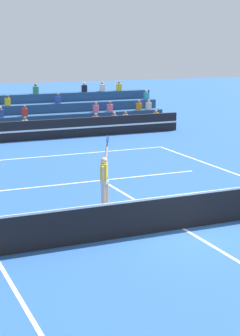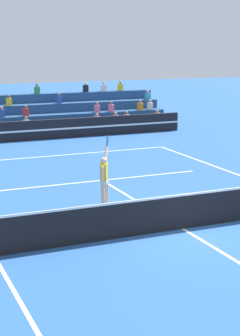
# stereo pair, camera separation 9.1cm
# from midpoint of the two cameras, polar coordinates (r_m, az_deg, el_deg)

# --- Properties ---
(ground_plane) EXTENTS (120.00, 120.00, 0.00)m
(ground_plane) POSITION_cam_midpoint_polar(r_m,az_deg,el_deg) (16.63, 6.28, -6.16)
(ground_plane) COLOR #285699
(court_lines) EXTENTS (11.10, 23.90, 0.01)m
(court_lines) POSITION_cam_midpoint_polar(r_m,az_deg,el_deg) (16.63, 6.28, -6.14)
(court_lines) COLOR white
(court_lines) RESTS_ON ground
(tennis_net) EXTENTS (12.00, 0.10, 1.10)m
(tennis_net) POSITION_cam_midpoint_polar(r_m,az_deg,el_deg) (16.47, 6.33, -4.36)
(tennis_net) COLOR slate
(tennis_net) RESTS_ON ground
(sponsor_banner_wall) EXTENTS (18.00, 0.26, 1.10)m
(sponsor_banner_wall) POSITION_cam_midpoint_polar(r_m,az_deg,el_deg) (31.62, -8.85, 3.81)
(sponsor_banner_wall) COLOR black
(sponsor_banner_wall) RESTS_ON ground
(bleacher_stand) EXTENTS (18.01, 3.80, 2.83)m
(bleacher_stand) POSITION_cam_midpoint_polar(r_m,az_deg,el_deg) (34.62, -10.25, 5.00)
(bleacher_stand) COLOR navy
(bleacher_stand) RESTS_ON ground
(tennis_player) EXTENTS (0.76, 1.08, 2.38)m
(tennis_player) POSITION_cam_midpoint_polar(r_m,az_deg,el_deg) (18.28, -1.73, -1.14)
(tennis_player) COLOR beige
(tennis_player) RESTS_ON ground
(tennis_ball) EXTENTS (0.07, 0.07, 0.07)m
(tennis_ball) POSITION_cam_midpoint_polar(r_m,az_deg,el_deg) (18.71, 7.46, -3.93)
(tennis_ball) COLOR #C6DB33
(tennis_ball) RESTS_ON ground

